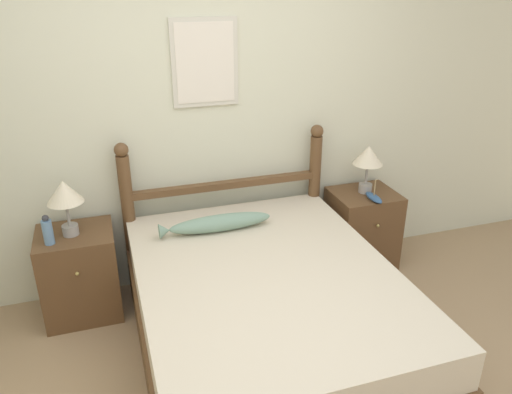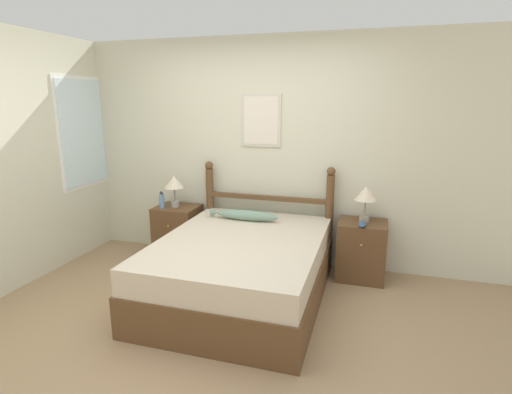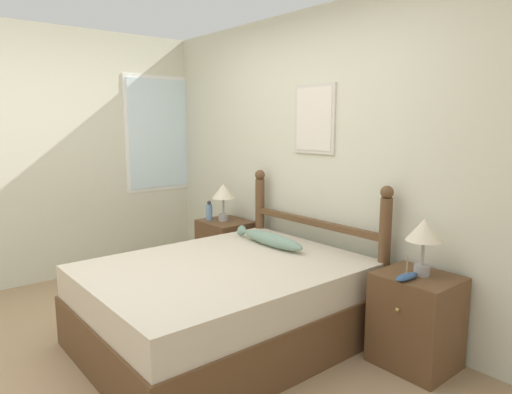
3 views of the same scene
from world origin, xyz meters
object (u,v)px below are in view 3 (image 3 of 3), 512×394
nightstand_left (226,251)px  model_boat (406,276)px  table_lamp_left (223,194)px  nightstand_right (416,320)px  bed (225,303)px  bottle (209,211)px  table_lamp_right (424,233)px  fish_pillow (270,239)px

nightstand_left → model_boat: size_ratio=3.01×
nightstand_left → table_lamp_left: bearing=-130.6°
nightstand_right → table_lamp_left: table_lamp_left is taller
bed → bottle: bearing=150.7°
table_lamp_right → model_boat: bearing=-94.7°
nightstand_right → table_lamp_left: size_ratio=1.66×
bed → model_boat: size_ratio=9.39×
nightstand_left → bed: bearing=-36.1°
table_lamp_left → model_boat: table_lamp_left is taller
model_boat → fish_pillow: model_boat is taller
nightstand_left → nightstand_right: bearing=0.0°
bottle → table_lamp_left: bearing=35.0°
table_lamp_left → model_boat: 2.18m
table_lamp_right → bottle: table_lamp_right is taller
table_lamp_right → fish_pillow: table_lamp_right is taller
bed → nightstand_left: nightstand_left is taller
bed → table_lamp_right: bearing=36.5°
nightstand_right → model_boat: model_boat is taller
table_lamp_left → table_lamp_right: same height
bed → bottle: bottle is taller
bed → nightstand_right: bearing=36.1°
bed → model_boat: bearing=31.1°
nightstand_left → nightstand_right: (2.15, 0.00, 0.00)m
bed → nightstand_right: size_ratio=3.13×
table_lamp_left → bottle: 0.24m
fish_pillow → bottle: bearing=174.4°
nightstand_right → fish_pillow: fish_pillow is taller
bed → table_lamp_left: 1.47m
nightstand_left → model_boat: (2.15, -0.14, 0.33)m
nightstand_left → table_lamp_left: size_ratio=1.66×
table_lamp_left → fish_pillow: table_lamp_left is taller
bed → nightstand_left: 1.33m
bottle → fish_pillow: size_ratio=0.26×
nightstand_right → table_lamp_right: (0.01, 0.02, 0.59)m
nightstand_right → bottle: size_ratio=3.12×
table_lamp_right → nightstand_left: bearing=-179.5°
table_lamp_left → bottle: bearing=-145.0°
bottle → fish_pillow: bottle is taller
nightstand_left → bottle: size_ratio=3.12×
nightstand_right → table_lamp_right: 0.59m
bed → model_boat: (1.07, 0.65, 0.35)m
table_lamp_left → table_lamp_right: 2.17m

